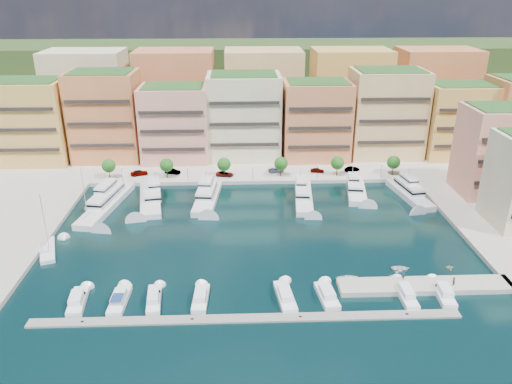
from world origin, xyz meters
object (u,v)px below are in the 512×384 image
tree_5 (394,162)px  lamppost_4 (381,168)px  yacht_6 (409,192)px  cruiser_2 (154,300)px  cruiser_0 (78,301)px  cruiser_5 (285,297)px  car_1 (173,171)px  car_4 (317,170)px  tree_0 (109,166)px  tree_1 (167,165)px  cruiser_1 (119,300)px  yacht_1 (151,198)px  lamppost_1 (188,171)px  cruiser_6 (327,296)px  person_0 (403,274)px  sailboat_1 (48,251)px  tender_3 (450,267)px  lamppost_3 (317,169)px  tender_1 (394,276)px  tree_3 (281,164)px  cruiser_8 (405,294)px  tree_4 (337,163)px  yacht_0 (107,201)px  sailboat_2 (88,218)px  tender_2 (401,269)px  yacht_5 (356,190)px  car_5 (352,169)px  car_2 (225,174)px  car_3 (276,170)px  tender_0 (347,279)px  tree_2 (224,164)px  cruiser_9 (443,293)px  yacht_4 (303,195)px  cruiser_3 (201,299)px  person_1 (453,281)px  car_0 (139,173)px  lamppost_2 (253,170)px

tree_5 → lamppost_4: 4.70m
yacht_6 → cruiser_2: size_ratio=2.32×
cruiser_0 → lamppost_4: bearing=39.2°
cruiser_2 → cruiser_5: same height
car_1 → car_4: (41.67, -0.38, -0.06)m
tree_0 → tree_1: same height
cruiser_5 → cruiser_1: bearing=-180.0°
yacht_1 → cruiser_0: bearing=-97.5°
lamppost_1 → cruiser_6: 63.14m
yacht_1 → person_0: bearing=-37.0°
sailboat_1 → tender_3: bearing=-6.8°
lamppost_3 → tender_1: bearing=-81.8°
tree_3 → cruiser_8: (17.44, -58.10, -4.20)m
cruiser_6 → cruiser_1: bearing=-180.0°
tree_4 → yacht_0: 63.26m
yacht_1 → lamppost_4: bearing=10.8°
sailboat_2 → car_4: bearing=24.7°
tender_2 → person_0: 4.96m
yacht_6 → car_4: size_ratio=5.02×
yacht_5 → person_0: size_ratio=8.17×
tree_5 → cruiser_1: bearing=-138.2°
tree_3 → car_5: size_ratio=1.28×
car_2 → car_3: car_2 is taller
tender_0 → car_2: bearing=11.4°
tree_5 → cruiser_0: bearing=-141.2°
sailboat_2 → car_3: bearing=30.5°
tender_1 → cruiser_8: bearing=-153.3°
yacht_5 → cruiser_1: size_ratio=1.82×
tender_1 → car_2: bearing=56.2°
sailboat_2 → tree_1: bearing=57.0°
tree_2 → lamppost_4: bearing=-3.0°
cruiser_9 → yacht_4: bearing=114.1°
yacht_1 → cruiser_5: (30.48, -43.93, -0.54)m
yacht_6 → sailboat_2: 81.03m
tender_3 → car_1: 79.45m
tender_1 → cruiser_3: bearing=123.6°
cruiser_2 → cruiser_9: bearing=-0.0°
car_2 → tender_3: bearing=-125.0°
lamppost_3 → person_1: lamppost_3 is taller
tree_0 → car_4: size_ratio=1.44×
tree_5 → cruiser_5: bearing=-121.8°
lamppost_4 → cruiser_5: bearing=-119.9°
tree_2 → cruiser_3: size_ratio=0.70×
lamppost_3 → car_0: (-50.21, 4.39, -2.00)m
tree_1 → cruiser_6: 68.15m
tender_2 → tender_0: bearing=106.6°
lamppost_3 → cruiser_9: size_ratio=0.48×
lamppost_1 → car_1: bearing=132.2°
car_2 → cruiser_2: bearing=-177.8°
lamppost_2 → person_1: size_ratio=2.48×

